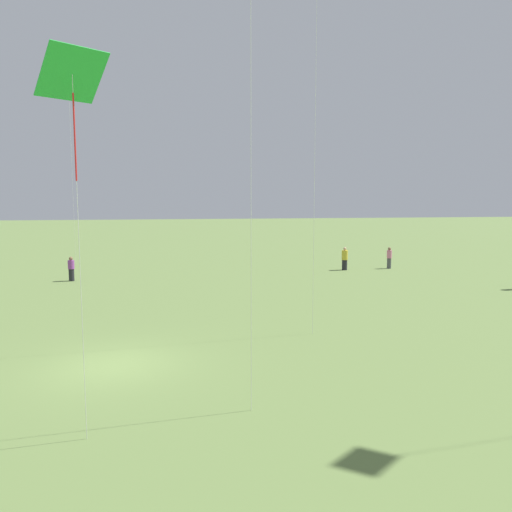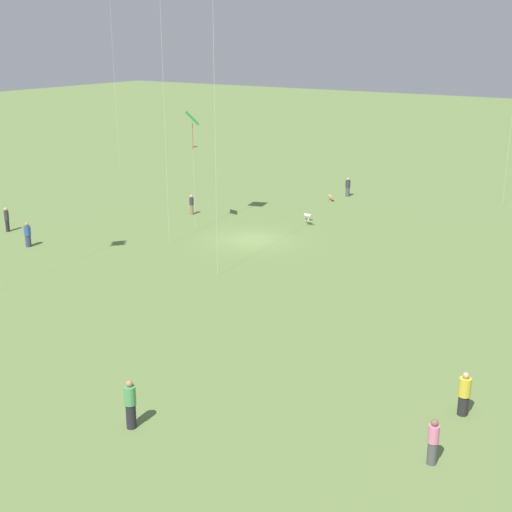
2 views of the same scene
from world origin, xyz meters
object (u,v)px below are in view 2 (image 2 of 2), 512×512
object	(u,v)px
person_2	(192,205)
kite_3	(192,121)
person_6	(130,404)
person_1	(348,187)
person_5	(433,442)
person_7	(7,219)
dog_1	(331,197)
dog_0	(308,216)
person_0	(464,394)
person_3	(28,235)

from	to	relation	value
person_2	kite_3	size ratio (longest dim) A/B	0.19
person_6	person_1	bearing A→B (deg)	51.41
person_6	kite_3	size ratio (longest dim) A/B	0.22
person_1	person_5	xyz separation A→B (m)	(-20.18, 34.50, 0.03)
person_7	dog_1	distance (m)	25.80
person_2	dog_0	world-z (taller)	person_2
person_7	dog_0	xyz separation A→B (m)	(-16.24, -14.55, -0.54)
person_0	dog_0	bearing A→B (deg)	128.08
person_6	kite_3	xyz separation A→B (m)	(14.82, -22.63, 6.78)
person_3	dog_1	distance (m)	25.16
dog_0	dog_1	distance (m)	6.83
person_1	dog_1	size ratio (longest dim) A/B	2.23
person_2	dog_0	size ratio (longest dim) A/B	2.29
person_7	person_5	bearing A→B (deg)	-50.93
person_2	person_3	size ratio (longest dim) A/B	0.96
person_7	person_6	bearing A→B (deg)	-63.68
person_2	dog_0	xyz separation A→B (m)	(-8.36, -3.48, -0.44)
person_1	dog_0	bearing A→B (deg)	-2.00
person_2	kite_3	bearing A→B (deg)	-164.46
person_5	kite_3	bearing A→B (deg)	83.04
person_2	dog_0	bearing A→B (deg)	-93.49
person_5	kite_3	xyz separation A→B (m)	(24.61, -18.87, 6.89)
person_0	person_2	bearing A→B (deg)	143.26
person_3	person_7	bearing A→B (deg)	-153.14
person_6	person_7	world-z (taller)	person_6
person_0	kite_3	bearing A→B (deg)	145.34
person_2	person_6	size ratio (longest dim) A/B	0.84
kite_3	dog_0	bearing A→B (deg)	-29.71
dog_1	person_5	bearing A→B (deg)	-105.51
person_7	kite_3	bearing A→B (deg)	2.92
person_6	dog_0	distance (m)	30.69
person_2	person_7	distance (m)	13.59
person_7	dog_1	size ratio (longest dim) A/B	2.42
person_2	person_5	size ratio (longest dim) A/B	0.96
person_1	kite_3	xyz separation A→B (m)	(4.43, 15.63, 6.92)
person_0	dog_0	xyz separation A→B (m)	(18.89, -21.81, -0.49)
dog_0	kite_3	bearing A→B (deg)	149.27
person_3	kite_3	bearing A→B (deg)	104.66
person_3	kite_3	world-z (taller)	kite_3
person_2	person_7	size ratio (longest dim) A/B	0.90
person_1	dog_0	world-z (taller)	person_1
person_1	dog_0	distance (m)	9.10
dog_0	person_7	bearing A→B (deg)	141.21
dog_0	dog_1	xyz separation A→B (m)	(1.54, -6.65, -0.01)
person_1	person_2	distance (m)	14.43
person_1	dog_1	distance (m)	2.44
person_1	dog_0	xyz separation A→B (m)	(-1.14, 9.02, -0.44)
person_6	person_0	bearing A→B (deg)	-16.10
person_0	person_1	xyz separation A→B (m)	(20.03, -30.82, -0.05)
dog_1	person_7	bearing A→B (deg)	-172.89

